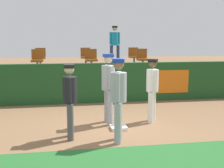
% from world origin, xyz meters
% --- Properties ---
extents(ground_plane, '(60.00, 60.00, 0.00)m').
position_xyz_m(ground_plane, '(0.00, 0.00, 0.00)').
color(ground_plane, '#846042').
extents(first_base, '(0.40, 0.40, 0.08)m').
position_xyz_m(first_base, '(0.29, 0.09, 0.04)').
color(first_base, white).
rests_on(first_base, ground_plane).
extents(player_fielder_home, '(0.51, 0.46, 1.72)m').
position_xyz_m(player_fielder_home, '(1.33, 0.61, 0.99)').
color(player_fielder_home, white).
rests_on(player_fielder_home, ground_plane).
extents(player_runner_visitor, '(0.38, 0.52, 1.87)m').
position_xyz_m(player_runner_visitor, '(0.12, 0.62, 1.09)').
color(player_runner_visitor, '#9EA3AD').
rests_on(player_runner_visitor, ground_plane).
extents(player_coach_visitor, '(0.43, 0.50, 1.84)m').
position_xyz_m(player_coach_visitor, '(0.13, -0.77, 1.07)').
color(player_coach_visitor, '#9EA3AD').
rests_on(player_coach_visitor, ground_plane).
extents(player_umpire, '(0.33, 0.47, 1.69)m').
position_xyz_m(player_umpire, '(-0.91, -0.38, 0.98)').
color(player_umpire, '#4C4C51').
rests_on(player_umpire, ground_plane).
extents(field_wall, '(18.00, 0.26, 1.41)m').
position_xyz_m(field_wall, '(0.01, 3.28, 0.71)').
color(field_wall, '#19471E').
rests_on(field_wall, ground_plane).
extents(bleacher_platform, '(18.00, 4.80, 1.02)m').
position_xyz_m(bleacher_platform, '(0.00, 5.85, 0.51)').
color(bleacher_platform, '#59595E').
rests_on(bleacher_platform, ground_plane).
extents(seat_back_center, '(0.45, 0.44, 0.84)m').
position_xyz_m(seat_back_center, '(-0.03, 6.52, 1.49)').
color(seat_back_center, '#4C4C51').
rests_on(seat_back_center, bleacher_platform).
extents(seat_back_left, '(0.47, 0.44, 0.84)m').
position_xyz_m(seat_back_left, '(-2.08, 6.53, 1.49)').
color(seat_back_left, '#4C4C51').
rests_on(seat_back_left, bleacher_platform).
extents(seat_back_right, '(0.47, 0.44, 0.84)m').
position_xyz_m(seat_back_right, '(2.26, 6.53, 1.49)').
color(seat_back_right, '#4C4C51').
rests_on(seat_back_right, bleacher_platform).
extents(seat_front_left, '(0.45, 0.44, 0.84)m').
position_xyz_m(seat_front_left, '(-2.05, 4.72, 1.49)').
color(seat_front_left, '#4C4C51').
rests_on(seat_front_left, bleacher_platform).
extents(seat_front_right, '(0.44, 0.44, 0.84)m').
position_xyz_m(seat_front_right, '(2.18, 4.72, 1.49)').
color(seat_front_right, '#4C4C51').
rests_on(seat_front_right, bleacher_platform).
extents(seat_front_center, '(0.47, 0.44, 0.84)m').
position_xyz_m(seat_front_center, '(0.06, 4.73, 1.49)').
color(seat_front_center, '#4C4C51').
rests_on(seat_front_center, bleacher_platform).
extents(spectator_hooded, '(0.53, 0.38, 1.88)m').
position_xyz_m(spectator_hooded, '(1.51, 7.49, 2.11)').
color(spectator_hooded, '#33384C').
rests_on(spectator_hooded, bleacher_platform).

